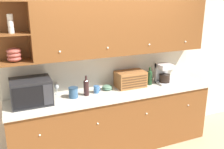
% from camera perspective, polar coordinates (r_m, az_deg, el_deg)
% --- Properties ---
extents(ground_plane, '(24.00, 24.00, 0.00)m').
position_cam_1_polar(ground_plane, '(4.43, -1.13, -14.33)').
color(ground_plane, tan).
extents(wall_back, '(5.50, 0.06, 2.60)m').
position_cam_1_polar(wall_back, '(3.95, -1.41, 2.27)').
color(wall_back, beige).
rests_on(wall_back, ground_plane).
extents(counter_unit, '(3.12, 0.64, 0.96)m').
position_cam_1_polar(counter_unit, '(3.95, 0.54, -10.47)').
color(counter_unit, brown).
rests_on(counter_unit, ground_plane).
extents(backsplash_panel, '(3.10, 0.01, 0.55)m').
position_cam_1_polar(backsplash_panel, '(3.93, -1.20, 1.19)').
color(backsplash_panel, beige).
rests_on(backsplash_panel, counter_unit).
extents(upper_cabinets, '(3.10, 0.37, 0.78)m').
position_cam_1_polar(upper_cabinets, '(3.72, 2.11, 10.65)').
color(upper_cabinets, brown).
rests_on(upper_cabinets, backsplash_panel).
extents(microwave, '(0.52, 0.41, 0.34)m').
position_cam_1_polar(microwave, '(3.45, -17.99, -3.74)').
color(microwave, black).
rests_on(microwave, counter_unit).
extents(wine_glass, '(0.07, 0.07, 0.18)m').
position_cam_1_polar(wine_glass, '(3.71, -12.54, -2.69)').
color(wine_glass, silver).
rests_on(wine_glass, counter_unit).
extents(storage_canister, '(0.13, 0.13, 0.15)m').
position_cam_1_polar(storage_canister, '(3.56, -8.82, -4.09)').
color(storage_canister, '#33567A').
rests_on(storage_canister, counter_unit).
extents(second_wine_bottle, '(0.08, 0.08, 0.29)m').
position_cam_1_polar(second_wine_bottle, '(3.60, -5.92, -2.75)').
color(second_wine_bottle, black).
rests_on(second_wine_bottle, counter_unit).
extents(mug, '(0.10, 0.08, 0.11)m').
position_cam_1_polar(mug, '(3.70, -3.53, -3.39)').
color(mug, '#38669E').
rests_on(mug, counter_unit).
extents(bowl_stack_on_counter, '(0.17, 0.17, 0.07)m').
position_cam_1_polar(bowl_stack_on_counter, '(3.84, -1.09, -2.96)').
color(bowl_stack_on_counter, slate).
rests_on(bowl_stack_on_counter, counter_unit).
extents(bread_box, '(0.46, 0.29, 0.25)m').
position_cam_1_polar(bread_box, '(3.95, 4.24, -1.05)').
color(bread_box, '#996033').
rests_on(bread_box, counter_unit).
extents(wine_bottle, '(0.09, 0.09, 0.29)m').
position_cam_1_polar(wine_bottle, '(4.08, 8.59, -0.49)').
color(wine_bottle, '#19381E').
rests_on(wine_bottle, counter_unit).
extents(coffee_maker, '(0.23, 0.23, 0.33)m').
position_cam_1_polar(coffee_maker, '(4.18, 11.68, 0.20)').
color(coffee_maker, '#B7B7BC').
rests_on(coffee_maker, counter_unit).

